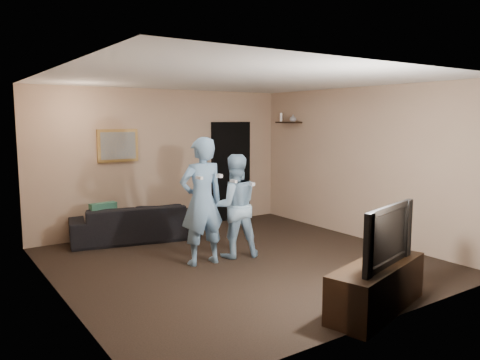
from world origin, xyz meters
TOP-DOWN VIEW (x-y plane):
  - ground at (0.00, 0.00)m, footprint 5.00×5.00m
  - ceiling at (0.00, 0.00)m, footprint 5.00×5.00m
  - wall_back at (0.00, 2.50)m, footprint 5.00×0.04m
  - wall_front at (0.00, -2.50)m, footprint 5.00×0.04m
  - wall_left at (-2.50, 0.00)m, footprint 0.04×5.00m
  - wall_right at (2.50, 0.00)m, footprint 0.04×5.00m
  - sofa at (-0.81, 2.03)m, footprint 2.24×1.27m
  - throw_pillow at (-1.34, 2.03)m, footprint 0.45×0.19m
  - painting_frame at (-0.90, 2.48)m, footprint 0.72×0.05m
  - painting_canvas at (-0.90, 2.45)m, footprint 0.62×0.01m
  - doorway at (1.45, 2.47)m, footprint 0.90×0.06m
  - light_switch at (0.85, 2.48)m, footprint 0.08×0.02m
  - wall_shelf at (2.39, 1.80)m, footprint 0.20×0.60m
  - shelf_vase at (2.39, 1.66)m, footprint 0.17×0.17m
  - shelf_figurine at (2.39, 2.04)m, footprint 0.06×0.06m
  - tv_console at (0.24, -2.26)m, footprint 1.56×0.86m
  - television at (0.24, -2.26)m, footprint 1.12×0.44m
  - wii_player_left at (-0.51, 0.22)m, footprint 0.68×0.52m
  - wii_player_right at (0.07, 0.27)m, footprint 0.89×0.79m

SIDE VIEW (x-z plane):
  - ground at x=0.00m, z-range 0.00..0.00m
  - tv_console at x=0.24m, z-range -0.02..0.52m
  - sofa at x=-0.81m, z-range 0.00..0.61m
  - throw_pillow at x=-1.34m, z-range 0.26..0.70m
  - wii_player_right at x=0.07m, z-range 0.00..1.55m
  - television at x=0.24m, z-range 0.52..1.16m
  - wii_player_left at x=-0.51m, z-range 0.00..1.81m
  - doorway at x=1.45m, z-range 0.00..2.00m
  - wall_back at x=0.00m, z-range 0.00..2.60m
  - wall_front at x=0.00m, z-range 0.00..2.60m
  - wall_left at x=-2.50m, z-range 0.00..2.60m
  - wall_right at x=2.50m, z-range 0.00..2.60m
  - light_switch at x=0.85m, z-range 1.24..1.36m
  - painting_frame at x=-0.90m, z-range 1.32..1.89m
  - painting_canvas at x=-0.90m, z-range 1.37..1.83m
  - wall_shelf at x=2.39m, z-range 1.98..2.00m
  - shelf_vase at x=2.39m, z-range 2.00..2.15m
  - shelf_figurine at x=2.39m, z-range 2.00..2.18m
  - ceiling at x=0.00m, z-range 2.58..2.62m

